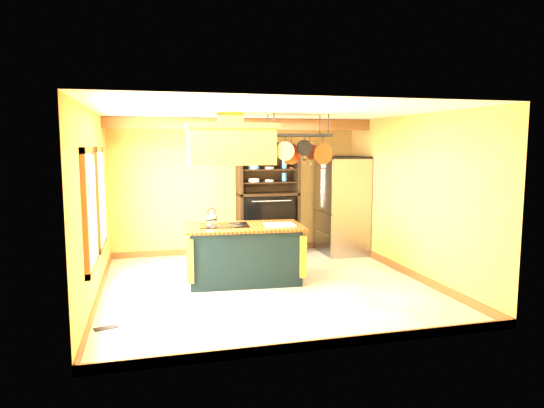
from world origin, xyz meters
name	(u,v)px	position (x,y,z in m)	size (l,w,h in m)	color
floor	(266,286)	(0.00, 0.00, 0.00)	(5.00, 5.00, 0.00)	beige
ceiling	(265,112)	(0.00, 0.00, 2.70)	(5.00, 5.00, 0.00)	white
wall_back	(237,187)	(0.00, 2.50, 1.35)	(5.00, 0.02, 2.70)	gold
wall_front	(322,227)	(0.00, -2.50, 1.35)	(5.00, 0.02, 2.70)	gold
wall_left	(94,206)	(-2.50, 0.00, 1.35)	(0.02, 5.00, 2.70)	gold
wall_right	(411,196)	(2.50, 0.00, 1.35)	(0.02, 5.00, 2.70)	gold
ceiling_beam	(244,124)	(0.00, 1.70, 2.59)	(5.00, 0.15, 0.20)	brown
window_near	(90,209)	(-2.47, -0.80, 1.40)	(0.06, 1.06, 1.56)	brown
window_far	(100,198)	(-2.47, 0.60, 1.40)	(0.06, 1.06, 1.56)	brown
kitchen_island	(244,253)	(-0.29, 0.33, 0.47)	(1.94, 1.17, 1.11)	black
range_hood	(230,143)	(-0.48, 0.33, 2.24)	(1.39, 0.79, 0.80)	gold
pot_rack	(299,143)	(0.63, 0.33, 2.23)	(1.10, 0.50, 0.81)	black
refrigerator	(342,207)	(2.06, 1.90, 0.94)	(0.84, 0.99, 1.94)	gray
hutch	(267,212)	(0.59, 2.26, 0.85)	(1.23, 0.56, 2.17)	black
floor_register	(106,328)	(-2.30, -1.26, 0.01)	(0.28, 0.12, 0.01)	black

